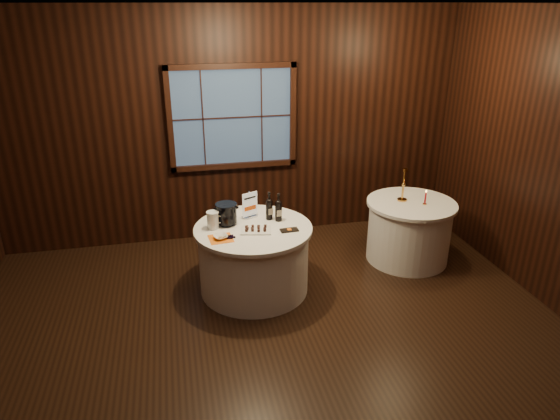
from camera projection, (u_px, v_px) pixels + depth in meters
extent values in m
plane|color=black|center=(272.00, 343.00, 4.77)|extent=(6.00, 6.00, 0.00)
cube|color=black|center=(233.00, 128.00, 6.44)|extent=(6.00, 0.02, 3.00)
cube|color=#33496C|center=(232.00, 117.00, 6.35)|extent=(1.50, 0.01, 1.20)
cylinder|color=white|center=(254.00, 260.00, 5.52)|extent=(1.20, 1.20, 0.73)
cylinder|color=white|center=(253.00, 229.00, 5.38)|extent=(1.28, 1.28, 0.04)
cylinder|color=white|center=(409.00, 232.00, 6.19)|extent=(1.00, 1.00, 0.73)
cylinder|color=white|center=(412.00, 204.00, 6.04)|extent=(1.08, 1.08, 0.04)
cube|color=#B2B2B9|center=(250.00, 217.00, 5.61)|extent=(0.19, 0.15, 0.02)
cube|color=#B2B2B9|center=(249.00, 204.00, 5.54)|extent=(0.02, 0.02, 0.30)
cube|color=white|center=(249.00, 204.00, 5.53)|extent=(0.18, 0.09, 0.28)
cylinder|color=black|center=(269.00, 211.00, 5.53)|extent=(0.08, 0.08, 0.21)
sphere|color=black|center=(269.00, 202.00, 5.49)|extent=(0.08, 0.08, 0.08)
cylinder|color=black|center=(269.00, 197.00, 5.46)|extent=(0.03, 0.03, 0.09)
cylinder|color=black|center=(269.00, 193.00, 5.45)|extent=(0.03, 0.03, 0.02)
cube|color=beige|center=(270.00, 212.00, 5.49)|extent=(0.06, 0.02, 0.07)
cylinder|color=black|center=(279.00, 212.00, 5.49)|extent=(0.08, 0.08, 0.20)
sphere|color=black|center=(279.00, 203.00, 5.45)|extent=(0.08, 0.08, 0.08)
cylinder|color=black|center=(279.00, 199.00, 5.43)|extent=(0.03, 0.03, 0.09)
cylinder|color=black|center=(279.00, 195.00, 5.41)|extent=(0.03, 0.03, 0.02)
cube|color=beige|center=(279.00, 213.00, 5.45)|extent=(0.06, 0.00, 0.07)
cylinder|color=black|center=(227.00, 223.00, 5.43)|extent=(0.17, 0.17, 0.03)
cylinder|color=black|center=(226.00, 214.00, 5.38)|extent=(0.22, 0.22, 0.19)
cylinder|color=black|center=(226.00, 205.00, 5.34)|extent=(0.24, 0.24, 0.02)
cube|color=white|center=(256.00, 230.00, 5.27)|extent=(0.36, 0.27, 0.02)
cube|color=black|center=(289.00, 230.00, 5.28)|extent=(0.19, 0.10, 0.02)
cylinder|color=#382C14|center=(224.00, 237.00, 5.10)|extent=(0.06, 0.01, 0.03)
cylinder|color=silver|center=(213.00, 221.00, 5.30)|extent=(0.12, 0.12, 0.18)
cylinder|color=silver|center=(212.00, 212.00, 5.27)|extent=(0.13, 0.13, 0.01)
torus|color=silver|center=(219.00, 219.00, 5.31)|extent=(0.09, 0.02, 0.09)
cube|color=orange|center=(221.00, 239.00, 5.10)|extent=(0.26, 0.26, 0.00)
imported|color=white|center=(221.00, 237.00, 5.10)|extent=(0.17, 0.17, 0.03)
cylinder|color=gold|center=(402.00, 200.00, 6.08)|extent=(0.12, 0.12, 0.02)
cylinder|color=gold|center=(403.00, 185.00, 6.00)|extent=(0.03, 0.03, 0.36)
cylinder|color=gold|center=(405.00, 170.00, 5.93)|extent=(0.06, 0.06, 0.03)
cylinder|color=gold|center=(425.00, 204.00, 5.96)|extent=(0.05, 0.05, 0.01)
cylinder|color=#AC0D17|center=(425.00, 198.00, 5.93)|extent=(0.02, 0.02, 0.14)
sphere|color=#FFB23F|center=(426.00, 191.00, 5.90)|extent=(0.02, 0.02, 0.02)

